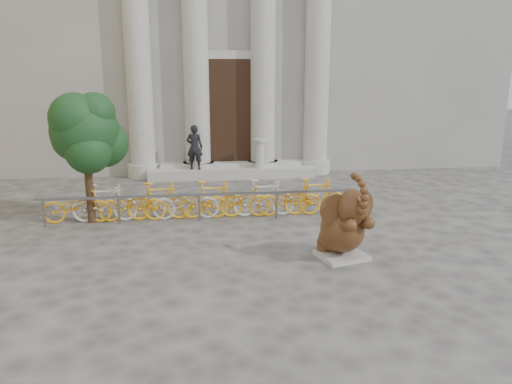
{
  "coord_description": "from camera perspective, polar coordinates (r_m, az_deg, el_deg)",
  "views": [
    {
      "loc": [
        -1.4,
        -8.51,
        3.75
      ],
      "look_at": [
        -0.01,
        2.37,
        1.1
      ],
      "focal_mm": 35.0,
      "sensor_mm": 36.0,
      "label": 1
    }
  ],
  "objects": [
    {
      "name": "balustrade_post",
      "position": [
        18.01,
        0.44,
        4.31
      ],
      "size": [
        0.44,
        0.44,
        1.07
      ],
      "color": "#A8A59E",
      "rests_on": "entrance_steps"
    },
    {
      "name": "elephant_statue",
      "position": [
        10.33,
        10.0,
        -3.95
      ],
      "size": [
        1.22,
        1.46,
        1.86
      ],
      "rotation": [
        0.0,
        0.0,
        0.27
      ],
      "color": "#A8A59E",
      "rests_on": "ground"
    },
    {
      "name": "classical_building",
      "position": [
        23.6,
        -4.09,
        18.96
      ],
      "size": [
        22.0,
        10.7,
        12.0
      ],
      "color": "gray",
      "rests_on": "ground"
    },
    {
      "name": "tree",
      "position": [
        12.99,
        -18.82,
        6.4
      ],
      "size": [
        1.89,
        1.73,
        3.28
      ],
      "color": "#332114",
      "rests_on": "ground"
    },
    {
      "name": "entrance_steps",
      "position": [
        18.32,
        -2.78,
        2.31
      ],
      "size": [
        6.0,
        1.2,
        0.36
      ],
      "primitive_type": "cube",
      "color": "#A8A59E",
      "rests_on": "ground"
    },
    {
      "name": "pedestrian",
      "position": [
        17.83,
        -7.04,
        5.09
      ],
      "size": [
        0.64,
        0.49,
        1.59
      ],
      "primitive_type": "imported",
      "rotation": [
        0.0,
        0.0,
        2.94
      ],
      "color": "black",
      "rests_on": "entrance_steps"
    },
    {
      "name": "ground",
      "position": [
        9.41,
        1.9,
        -9.92
      ],
      "size": [
        80.0,
        80.0,
        0.0
      ],
      "primitive_type": "plane",
      "color": "#474442",
      "rests_on": "ground"
    },
    {
      "name": "bike_rack",
      "position": [
        13.08,
        -6.6,
        -0.9
      ],
      "size": [
        8.05,
        0.53,
        1.0
      ],
      "color": "slate",
      "rests_on": "ground"
    }
  ]
}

